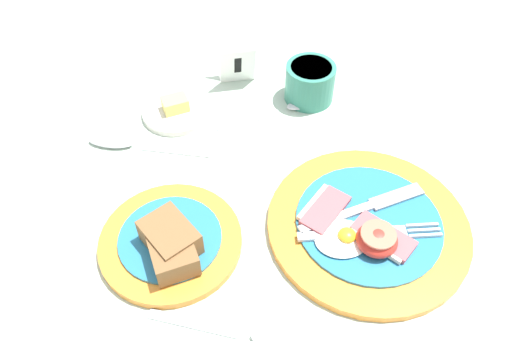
{
  "coord_description": "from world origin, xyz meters",
  "views": [
    {
      "loc": [
        -0.1,
        -0.37,
        0.55
      ],
      "look_at": [
        -0.01,
        0.09,
        0.02
      ],
      "focal_mm": 35.0,
      "sensor_mm": 36.0,
      "label": 1
    }
  ],
  "objects": [
    {
      "name": "breakfast_plate",
      "position": [
        0.11,
        -0.03,
        0.01
      ],
      "size": [
        0.27,
        0.27,
        0.04
      ],
      "color": "orange",
      "rests_on": "ground_plane"
    },
    {
      "name": "butter_dish",
      "position": [
        -0.11,
        0.25,
        0.01
      ],
      "size": [
        0.11,
        0.11,
        0.03
      ],
      "color": "silver",
      "rests_on": "ground_plane"
    },
    {
      "name": "teaspoon_stray",
      "position": [
        0.07,
        0.23,
        0.01
      ],
      "size": [
        0.19,
        0.05,
        0.01
      ],
      "rotation": [
        0.0,
        0.0,
        0.18
      ],
      "color": "silver",
      "rests_on": "ground_plane"
    },
    {
      "name": "sugar_cup",
      "position": [
        0.11,
        0.25,
        0.03
      ],
      "size": [
        0.08,
        0.08,
        0.06
      ],
      "color": "#337F6B",
      "rests_on": "ground_plane"
    },
    {
      "name": "ground_plane",
      "position": [
        0.0,
        0.0,
        0.0
      ],
      "size": [
        3.0,
        3.0,
        0.0
      ],
      "primitive_type": "plane",
      "color": "#B7CCB7"
    },
    {
      "name": "bread_plate",
      "position": [
        -0.14,
        -0.01,
        0.02
      ],
      "size": [
        0.18,
        0.18,
        0.05
      ],
      "color": "orange",
      "rests_on": "ground_plane"
    },
    {
      "name": "teaspoon_by_saucer",
      "position": [
        -0.19,
        0.19,
        0.01
      ],
      "size": [
        0.19,
        0.08,
        0.01
      ],
      "rotation": [
        0.0,
        0.0,
        2.8
      ],
      "color": "silver",
      "rests_on": "ground_plane"
    },
    {
      "name": "teaspoon_near_cup",
      "position": [
        -0.06,
        -0.15,
        0.01
      ],
      "size": [
        0.18,
        0.1,
        0.01
      ],
      "rotation": [
        0.0,
        0.0,
        5.86
      ],
      "color": "silver",
      "rests_on": "ground_plane"
    },
    {
      "name": "number_card",
      "position": [
        0.0,
        0.32,
        0.04
      ],
      "size": [
        0.06,
        0.05,
        0.07
      ],
      "rotation": [
        0.0,
        0.0,
        -0.02
      ],
      "color": "white",
      "rests_on": "ground_plane"
    }
  ]
}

